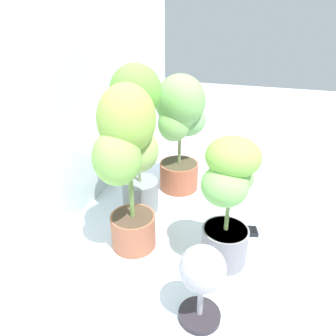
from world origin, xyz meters
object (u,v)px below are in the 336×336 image
object	(u,v)px
potted_plant_back_right	(180,124)
floor_fan	(202,275)
potted_plant_back_left	(128,158)
potted_plant_back_center	(135,127)
hygrometer_box	(250,231)
potted_plant_front_left	(228,197)

from	to	relation	value
potted_plant_back_right	floor_fan	bearing A→B (deg)	-159.85
potted_plant_back_right	potted_plant_back_left	bearing A→B (deg)	174.53
potted_plant_back_left	potted_plant_back_right	bearing A→B (deg)	-5.47
potted_plant_back_center	potted_plant_back_right	distance (m)	0.42
potted_plant_back_center	floor_fan	size ratio (longest dim) A/B	2.49
potted_plant_back_center	floor_fan	xyz separation A→B (m)	(-0.67, -0.55, -0.33)
floor_fan	potted_plant_back_left	bearing A→B (deg)	148.95
potted_plant_back_center	hygrometer_box	world-z (taller)	potted_plant_back_center
floor_fan	hygrometer_box	bearing A→B (deg)	81.97
potted_plant_back_left	hygrometer_box	xyz separation A→B (m)	(0.31, -0.61, -0.52)
potted_plant_back_right	floor_fan	distance (m)	1.13
hygrometer_box	floor_fan	bearing A→B (deg)	61.41
potted_plant_back_center	potted_plant_back_left	bearing A→B (deg)	-162.77
potted_plant_back_right	hygrometer_box	size ratio (longest dim) A/B	8.34
potted_plant_back_left	potted_plant_back_right	xyz separation A→B (m)	(0.70, -0.07, -0.05)
potted_plant_back_center	floor_fan	distance (m)	0.92
potted_plant_back_right	potted_plant_front_left	bearing A→B (deg)	-147.92
potted_plant_back_right	hygrometer_box	xyz separation A→B (m)	(-0.39, -0.54, -0.47)
potted_plant_back_center	potted_plant_front_left	bearing A→B (deg)	-116.82
potted_plant_front_left	floor_fan	xyz separation A→B (m)	(-0.37, 0.04, -0.14)
potted_plant_back_left	hygrometer_box	bearing A→B (deg)	-63.27
hygrometer_box	potted_plant_back_left	bearing A→B (deg)	12.17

